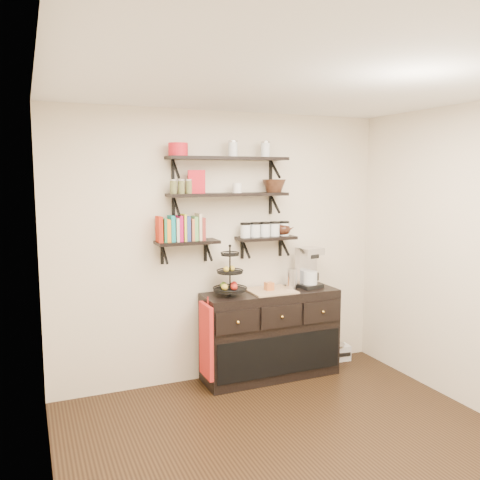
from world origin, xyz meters
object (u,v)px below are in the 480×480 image
Objects in this scene: sideboard at (270,334)px; radio at (335,352)px; fruit_stand at (230,279)px; coffee_maker at (308,268)px.

sideboard reaches higher than radio.
fruit_stand is 1.44× the size of radio.
sideboard is 0.79m from coffee_maker.
fruit_stand is at bearing -169.28° from radio.
sideboard is 2.90× the size of fruit_stand.
sideboard is at bearing 173.39° from coffee_maker.
radio is (0.88, 0.12, -0.36)m from sideboard.
fruit_stand is at bearing 171.37° from coffee_maker.
fruit_stand is 0.89m from coffee_maker.
radio is at bearing 5.25° from fruit_stand.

